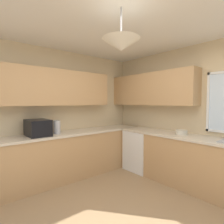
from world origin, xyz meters
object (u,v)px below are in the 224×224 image
Objects in this scene: microwave at (38,128)px; kettle at (57,127)px; dishwasher at (141,150)px; bowl at (182,132)px.

microwave reaches higher than kettle.
kettle is at bearing -110.66° from dishwasher.
microwave is 1.88× the size of kettle.
dishwasher is 3.39× the size of kettle.
microwave is (-0.66, -2.04, 0.62)m from dishwasher.
bowl is at bearing 52.27° from microwave.
kettle is 2.34m from bowl.
kettle is at bearing -132.52° from bowl.
bowl is (1.60, 2.07, -0.10)m from microwave.
dishwasher is at bearing 72.09° from microwave.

